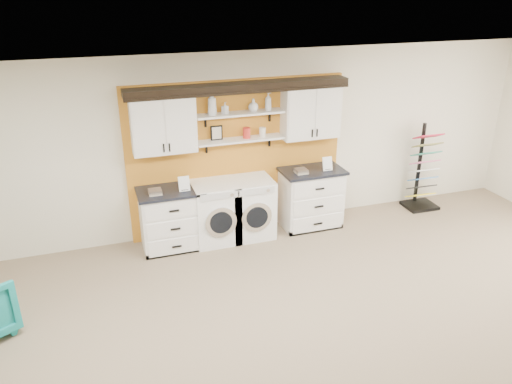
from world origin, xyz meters
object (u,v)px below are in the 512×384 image
object	(u,v)px
dryer	(250,207)
sample_rack	(422,181)
base_cabinet_left	(172,219)
washer	(215,212)
base_cabinet_right	(311,198)

from	to	relation	value
dryer	sample_rack	world-z (taller)	sample_rack
base_cabinet_left	washer	size ratio (longest dim) A/B	1.01
dryer	washer	bearing A→B (deg)	180.00
base_cabinet_left	base_cabinet_right	xyz separation A→B (m)	(2.26, -0.00, 0.02)
base_cabinet_right	washer	distance (m)	1.59
base_cabinet_right	base_cabinet_left	bearing A→B (deg)	180.00
base_cabinet_right	washer	xyz separation A→B (m)	(-1.59, -0.00, -0.01)
base_cabinet_right	dryer	size ratio (longest dim) A/B	1.06
base_cabinet_right	washer	bearing A→B (deg)	-179.88
base_cabinet_right	sample_rack	xyz separation A→B (m)	(2.14, 0.03, 0.01)
washer	sample_rack	world-z (taller)	sample_rack
base_cabinet_left	dryer	world-z (taller)	dryer
sample_rack	base_cabinet_right	bearing A→B (deg)	-177.59
washer	base_cabinet_left	bearing A→B (deg)	179.71
base_cabinet_left	dryer	bearing A→B (deg)	-0.16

